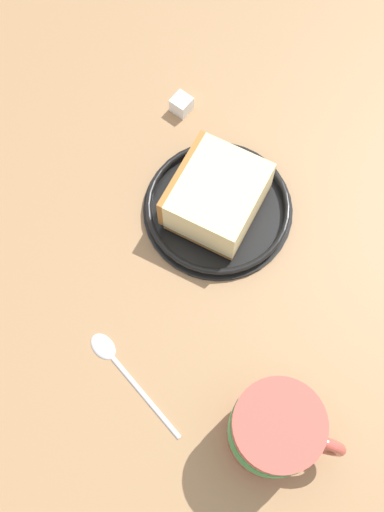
{
  "coord_description": "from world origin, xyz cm",
  "views": [
    {
      "loc": [
        3.57,
        22.51,
        62.08
      ],
      "look_at": [
        -0.56,
        0.72,
        3.0
      ],
      "focal_mm": 45.25,
      "sensor_mm": 36.0,
      "label": 1
    }
  ],
  "objects": [
    {
      "name": "sugar_cube",
      "position": [
        -2.9,
        -17.93,
        0.99
      ],
      "size": [
        2.78,
        2.78,
        1.97
      ],
      "primitive_type": "cube",
      "rotation": [
        0.0,
        0.0,
        0.72
      ],
      "color": "white",
      "rests_on": "ground_plane"
    },
    {
      "name": "tea_mug",
      "position": [
        -4.57,
        18.46,
        4.52
      ],
      "size": [
        9.83,
        7.97,
        8.84
      ],
      "color": "#BF4C3F",
      "rests_on": "ground_plane"
    },
    {
      "name": "cake_slice",
      "position": [
        -4.18,
        -5.07,
        3.39
      ],
      "size": [
        12.43,
        12.59,
        5.01
      ],
      "color": "#9E662D",
      "rests_on": "small_plate"
    },
    {
      "name": "ground_plane",
      "position": [
        0.0,
        0.0,
        -1.06
      ],
      "size": [
        118.27,
        118.27,
        2.11
      ],
      "primitive_type": "cube",
      "color": "#936D47"
    },
    {
      "name": "small_plate",
      "position": [
        -4.39,
        -4.9,
        0.75
      ],
      "size": [
        15.75,
        15.75,
        1.52
      ],
      "color": "black",
      "rests_on": "ground_plane"
    },
    {
      "name": "teaspoon",
      "position": [
        8.41,
        9.22,
        0.35
      ],
      "size": [
        7.64,
        11.81,
        0.8
      ],
      "color": "silver",
      "rests_on": "ground_plane"
    }
  ]
}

